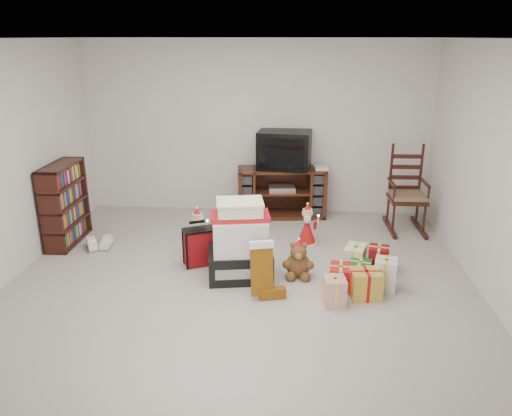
{
  "coord_description": "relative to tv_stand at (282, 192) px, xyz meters",
  "views": [
    {
      "loc": [
        0.5,
        -4.71,
        2.52
      ],
      "look_at": [
        0.12,
        0.6,
        0.68
      ],
      "focal_mm": 35.0,
      "sensor_mm": 36.0,
      "label": 1
    }
  ],
  "objects": [
    {
      "name": "bookshelf",
      "position": [
        -2.71,
        -1.18,
        0.13
      ],
      "size": [
        0.28,
        0.84,
        1.03
      ],
      "color": "#35130E",
      "rests_on": "floor"
    },
    {
      "name": "mrs_claus_figurine",
      "position": [
        -0.99,
        -1.39,
        -0.14
      ],
      "size": [
        0.28,
        0.27,
        0.58
      ],
      "color": "#B51316",
      "rests_on": "floor"
    },
    {
      "name": "crt_television",
      "position": [
        0.03,
        0.02,
        0.63
      ],
      "size": [
        0.79,
        0.61,
        0.54
      ],
      "rotation": [
        0.0,
        0.0,
        -0.12
      ],
      "color": "black",
      "rests_on": "tv_stand"
    },
    {
      "name": "red_suitcase",
      "position": [
        -0.9,
        -1.74,
        -0.14
      ],
      "size": [
        0.38,
        0.3,
        0.52
      ],
      "rotation": [
        0.0,
        0.0,
        0.42
      ],
      "color": "maroon",
      "rests_on": "floor"
    },
    {
      "name": "gift_pile",
      "position": [
        -0.4,
        -2.02,
        0.02
      ],
      "size": [
        0.76,
        0.6,
        0.86
      ],
      "rotation": [
        0.0,
        0.0,
        0.15
      ],
      "color": "black",
      "rests_on": "floor"
    },
    {
      "name": "teddy_bear",
      "position": [
        0.23,
        -1.96,
        -0.19
      ],
      "size": [
        0.27,
        0.24,
        0.4
      ],
      "color": "brown",
      "rests_on": "floor"
    },
    {
      "name": "santa_figurine",
      "position": [
        0.35,
        -1.05,
        -0.15
      ],
      "size": [
        0.27,
        0.25,
        0.55
      ],
      "color": "#B51316",
      "rests_on": "floor"
    },
    {
      "name": "sneaker_pair",
      "position": [
        -2.24,
        -1.36,
        -0.31
      ],
      "size": [
        0.35,
        0.29,
        0.1
      ],
      "rotation": [
        0.0,
        0.0,
        0.32
      ],
      "color": "white",
      "rests_on": "floor"
    },
    {
      "name": "gift_cluster",
      "position": [
        0.88,
        -2.1,
        -0.23
      ],
      "size": [
        0.78,
        1.13,
        0.27
      ],
      "color": "red",
      "rests_on": "floor"
    },
    {
      "name": "rocking_chair",
      "position": [
        1.7,
        -0.36,
        0.05
      ],
      "size": [
        0.49,
        0.8,
        1.2
      ],
      "rotation": [
        0.0,
        0.0,
        0.02
      ],
      "color": "#35130E",
      "rests_on": "floor"
    },
    {
      "name": "room",
      "position": [
        -0.38,
        -2.24,
        0.89
      ],
      "size": [
        5.01,
        5.01,
        2.51
      ],
      "color": "#B9B2A9",
      "rests_on": "ground"
    },
    {
      "name": "tv_stand",
      "position": [
        0.0,
        0.0,
        0.0
      ],
      "size": [
        1.3,
        0.58,
        0.72
      ],
      "rotation": [
        0.0,
        0.0,
        0.1
      ],
      "color": "#4F2616",
      "rests_on": "floor"
    },
    {
      "name": "stocking",
      "position": [
        -0.14,
        -2.45,
        -0.05
      ],
      "size": [
        0.31,
        0.19,
        0.62
      ],
      "primitive_type": null,
      "rotation": [
        0.0,
        0.0,
        0.24
      ],
      "color": "#10740C",
      "rests_on": "floor"
    }
  ]
}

